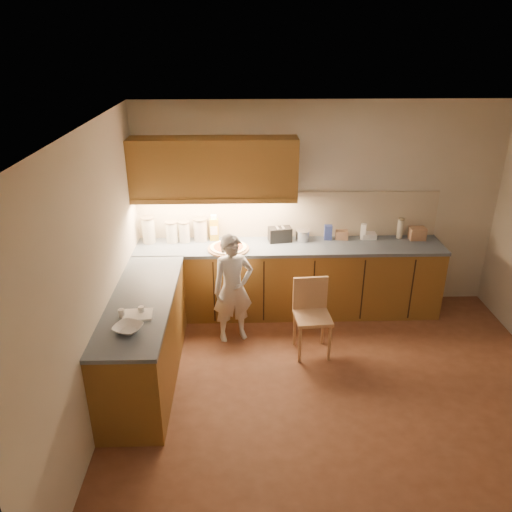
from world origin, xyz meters
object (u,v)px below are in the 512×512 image
at_px(pizza_on_board, 229,248).
at_px(wooden_chair, 312,311).
at_px(toaster, 280,234).
at_px(child, 233,289).
at_px(oil_jug, 214,229).

relative_size(pizza_on_board, wooden_chair, 0.58).
relative_size(pizza_on_board, toaster, 1.65).
xyz_separation_m(pizza_on_board, child, (0.05, -0.48, -0.30)).
height_order(pizza_on_board, child, child).
xyz_separation_m(child, oil_jug, (-0.24, 0.79, 0.43)).
height_order(pizza_on_board, oil_jug, oil_jug).
height_order(oil_jug, toaster, oil_jug).
xyz_separation_m(pizza_on_board, wooden_chair, (0.92, -0.74, -0.45)).
bearing_deg(oil_jug, wooden_chair, -43.70).
relative_size(child, oil_jug, 3.92).
xyz_separation_m(child, wooden_chair, (0.87, -0.26, -0.15)).
bearing_deg(child, pizza_on_board, 78.92).
bearing_deg(wooden_chair, toaster, 101.76).
bearing_deg(oil_jug, pizza_on_board, -59.63).
bearing_deg(oil_jug, toaster, -4.52).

